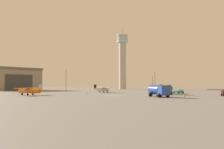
# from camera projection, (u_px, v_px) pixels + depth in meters

# --- Properties ---
(ground_plane) EXTENTS (400.00, 400.00, 0.00)m
(ground_plane) POSITION_uv_depth(u_px,v_px,m) (114.00, 96.00, 60.12)
(ground_plane) COLOR gray
(control_tower) EXTENTS (7.28, 7.28, 38.39)m
(control_tower) POSITION_uv_depth(u_px,v_px,m) (122.00, 58.00, 139.59)
(control_tower) COLOR #B2AD9E
(control_tower) RESTS_ON ground_plane
(hangar) EXTENTS (33.24, 33.19, 11.45)m
(hangar) POSITION_uv_depth(u_px,v_px,m) (11.00, 79.00, 115.28)
(hangar) COLOR gray
(hangar) RESTS_ON ground_plane
(airplane_white) EXTENTS (7.97, 8.49, 2.98)m
(airplane_white) POSITION_uv_depth(u_px,v_px,m) (102.00, 89.00, 83.62)
(airplane_white) COLOR white
(airplane_white) RESTS_ON ground_plane
(airplane_orange) EXTENTS (8.09, 10.32, 3.06)m
(airplane_orange) POSITION_uv_depth(u_px,v_px,m) (30.00, 90.00, 61.34)
(airplane_orange) COLOR orange
(airplane_orange) RESTS_ON ground_plane
(truck_fuel_tanker_green) EXTENTS (3.60, 7.20, 2.97)m
(truck_fuel_tanker_green) POSITION_uv_depth(u_px,v_px,m) (165.00, 89.00, 66.76)
(truck_fuel_tanker_green) COLOR #38383D
(truck_fuel_tanker_green) RESTS_ON ground_plane
(truck_fuel_tanker_blue) EXTENTS (4.52, 6.62, 3.01)m
(truck_fuel_tanker_blue) POSITION_uv_depth(u_px,v_px,m) (158.00, 90.00, 53.20)
(truck_fuel_tanker_blue) COLOR #38383D
(truck_fuel_tanker_blue) RESTS_ON ground_plane
(car_teal) EXTENTS (4.31, 4.27, 1.37)m
(car_teal) POSITION_uv_depth(u_px,v_px,m) (178.00, 91.00, 73.19)
(car_teal) COLOR teal
(car_teal) RESTS_ON ground_plane
(light_post_west) EXTENTS (0.44, 0.44, 10.30)m
(light_post_west) POSITION_uv_depth(u_px,v_px,m) (66.00, 78.00, 105.75)
(light_post_west) COLOR #38383D
(light_post_west) RESTS_ON ground_plane
(light_post_east) EXTENTS (0.44, 0.44, 7.64)m
(light_post_east) POSITION_uv_depth(u_px,v_px,m) (152.00, 81.00, 110.85)
(light_post_east) COLOR #38383D
(light_post_east) RESTS_ON ground_plane
(light_post_north) EXTENTS (0.44, 0.44, 9.89)m
(light_post_north) POSITION_uv_depth(u_px,v_px,m) (154.00, 79.00, 112.31)
(light_post_north) COLOR #38383D
(light_post_north) RESTS_ON ground_plane
(traffic_cone_near_left) EXTENTS (0.36, 0.36, 0.72)m
(traffic_cone_near_left) POSITION_uv_depth(u_px,v_px,m) (184.00, 95.00, 55.56)
(traffic_cone_near_left) COLOR black
(traffic_cone_near_left) RESTS_ON ground_plane
(traffic_cone_near_right) EXTENTS (0.36, 0.36, 0.56)m
(traffic_cone_near_right) POSITION_uv_depth(u_px,v_px,m) (185.00, 94.00, 61.33)
(traffic_cone_near_right) COLOR black
(traffic_cone_near_right) RESTS_ON ground_plane
(traffic_cone_mid_apron) EXTENTS (0.36, 0.36, 0.62)m
(traffic_cone_mid_apron) POSITION_uv_depth(u_px,v_px,m) (87.00, 93.00, 67.66)
(traffic_cone_mid_apron) COLOR black
(traffic_cone_mid_apron) RESTS_ON ground_plane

